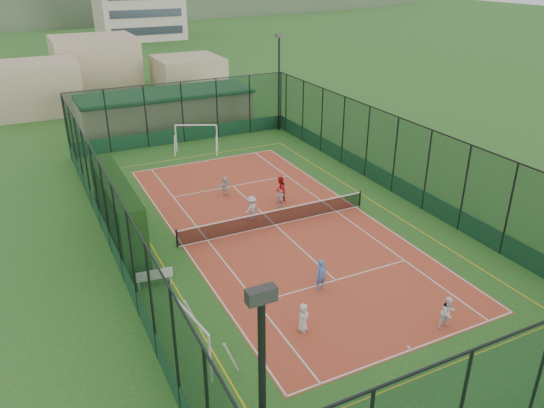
{
  "coord_description": "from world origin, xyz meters",
  "views": [
    {
      "loc": [
        -12.09,
        -24.16,
        13.84
      ],
      "look_at": [
        -0.04,
        0.36,
        1.2
      ],
      "focal_mm": 35.0,
      "sensor_mm": 36.0,
      "label": 1
    }
  ],
  "objects_px": {
    "floodlight_ne": "(279,84)",
    "clubhouse": "(166,109)",
    "child_near_right": "(448,313)",
    "child_far_back": "(225,186)",
    "child_far_right": "(281,199)",
    "child_near_left": "(303,318)",
    "child_near_mid": "(321,275)",
    "futsal_goal_far": "(197,138)",
    "child_far_left": "(252,208)",
    "coach": "(280,190)",
    "futsal_goal_near": "(190,336)",
    "white_bench": "(154,276)"
  },
  "relations": [
    {
      "from": "child_near_mid",
      "to": "floodlight_ne",
      "type": "bearing_deg",
      "value": 57.79
    },
    {
      "from": "child_near_left",
      "to": "white_bench",
      "type": "bearing_deg",
      "value": 96.52
    },
    {
      "from": "floodlight_ne",
      "to": "child_near_left",
      "type": "relative_size",
      "value": 6.45
    },
    {
      "from": "child_near_right",
      "to": "child_far_right",
      "type": "height_order",
      "value": "child_near_right"
    },
    {
      "from": "white_bench",
      "to": "child_near_right",
      "type": "distance_m",
      "value": 13.06
    },
    {
      "from": "clubhouse",
      "to": "futsal_goal_far",
      "type": "bearing_deg",
      "value": -88.69
    },
    {
      "from": "floodlight_ne",
      "to": "coach",
      "type": "distance_m",
      "value": 15.86
    },
    {
      "from": "futsal_goal_near",
      "to": "white_bench",
      "type": "bearing_deg",
      "value": -8.82
    },
    {
      "from": "child_near_mid",
      "to": "child_far_right",
      "type": "xyz_separation_m",
      "value": [
        2.37,
        8.66,
        -0.18
      ]
    },
    {
      "from": "child_near_right",
      "to": "child_far_back",
      "type": "relative_size",
      "value": 1.15
    },
    {
      "from": "child_far_back",
      "to": "child_far_left",
      "type": "bearing_deg",
      "value": 69.85
    },
    {
      "from": "white_bench",
      "to": "child_far_left",
      "type": "height_order",
      "value": "child_far_left"
    },
    {
      "from": "child_far_left",
      "to": "coach",
      "type": "relative_size",
      "value": 0.88
    },
    {
      "from": "futsal_goal_near",
      "to": "coach",
      "type": "bearing_deg",
      "value": -48.65
    },
    {
      "from": "child_far_left",
      "to": "child_far_right",
      "type": "relative_size",
      "value": 1.26
    },
    {
      "from": "child_near_right",
      "to": "child_far_back",
      "type": "distance_m",
      "value": 16.95
    },
    {
      "from": "floodlight_ne",
      "to": "child_near_right",
      "type": "xyz_separation_m",
      "value": [
        -6.41,
        -28.01,
        -3.39
      ]
    },
    {
      "from": "child_near_mid",
      "to": "child_far_right",
      "type": "height_order",
      "value": "child_near_mid"
    },
    {
      "from": "child_far_right",
      "to": "child_near_mid",
      "type": "bearing_deg",
      "value": 61.27
    },
    {
      "from": "floodlight_ne",
      "to": "futsal_goal_near",
      "type": "height_order",
      "value": "floodlight_ne"
    },
    {
      "from": "child_near_right",
      "to": "futsal_goal_far",
      "type": "bearing_deg",
      "value": 92.46
    },
    {
      "from": "floodlight_ne",
      "to": "white_bench",
      "type": "height_order",
      "value": "floodlight_ne"
    },
    {
      "from": "floodlight_ne",
      "to": "child_far_left",
      "type": "relative_size",
      "value": 5.52
    },
    {
      "from": "child_far_right",
      "to": "child_far_left",
      "type": "bearing_deg",
      "value": 4.64
    },
    {
      "from": "floodlight_ne",
      "to": "child_far_back",
      "type": "distance_m",
      "value": 15.29
    },
    {
      "from": "futsal_goal_far",
      "to": "child_far_left",
      "type": "relative_size",
      "value": 2.22
    },
    {
      "from": "futsal_goal_near",
      "to": "child_far_back",
      "type": "distance_m",
      "value": 15.37
    },
    {
      "from": "futsal_goal_far",
      "to": "child_near_right",
      "type": "height_order",
      "value": "futsal_goal_far"
    },
    {
      "from": "futsal_goal_far",
      "to": "child_far_left",
      "type": "distance_m",
      "value": 13.09
    },
    {
      "from": "child_near_mid",
      "to": "child_near_right",
      "type": "distance_m",
      "value": 5.69
    },
    {
      "from": "futsal_goal_near",
      "to": "child_near_left",
      "type": "xyz_separation_m",
      "value": [
        4.62,
        -0.44,
        -0.41
      ]
    },
    {
      "from": "child_near_right",
      "to": "child_far_left",
      "type": "relative_size",
      "value": 0.97
    },
    {
      "from": "child_far_back",
      "to": "child_far_right",
      "type": "bearing_deg",
      "value": 104.46
    },
    {
      "from": "white_bench",
      "to": "child_far_left",
      "type": "xyz_separation_m",
      "value": [
        6.86,
        4.2,
        0.29
      ]
    },
    {
      "from": "floodlight_ne",
      "to": "child_near_mid",
      "type": "bearing_deg",
      "value": -112.42
    },
    {
      "from": "floodlight_ne",
      "to": "clubhouse",
      "type": "height_order",
      "value": "floodlight_ne"
    },
    {
      "from": "child_near_left",
      "to": "futsal_goal_far",
      "type": "bearing_deg",
      "value": 50.77
    },
    {
      "from": "floodlight_ne",
      "to": "coach",
      "type": "height_order",
      "value": "floodlight_ne"
    },
    {
      "from": "clubhouse",
      "to": "child_near_right",
      "type": "bearing_deg",
      "value": -86.26
    },
    {
      "from": "futsal_goal_far",
      "to": "child_far_back",
      "type": "bearing_deg",
      "value": -72.71
    },
    {
      "from": "child_near_left",
      "to": "child_far_left",
      "type": "bearing_deg",
      "value": 46.45
    },
    {
      "from": "clubhouse",
      "to": "child_far_right",
      "type": "height_order",
      "value": "clubhouse"
    },
    {
      "from": "child_near_mid",
      "to": "coach",
      "type": "xyz_separation_m",
      "value": [
        2.7,
        9.42,
        0.08
      ]
    },
    {
      "from": "floodlight_ne",
      "to": "child_near_right",
      "type": "distance_m",
      "value": 28.93
    },
    {
      "from": "child_near_left",
      "to": "child_far_back",
      "type": "xyz_separation_m",
      "value": [
        2.21,
        14.21,
        -0.0
      ]
    },
    {
      "from": "child_near_left",
      "to": "child_far_right",
      "type": "distance_m",
      "value": 11.84
    },
    {
      "from": "futsal_goal_far",
      "to": "child_near_mid",
      "type": "distance_m",
      "value": 21.0
    },
    {
      "from": "futsal_goal_near",
      "to": "child_far_right",
      "type": "relative_size",
      "value": 2.75
    },
    {
      "from": "child_far_left",
      "to": "child_far_right",
      "type": "distance_m",
      "value": 2.41
    },
    {
      "from": "futsal_goal_near",
      "to": "child_near_left",
      "type": "bearing_deg",
      "value": -103.9
    }
  ]
}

